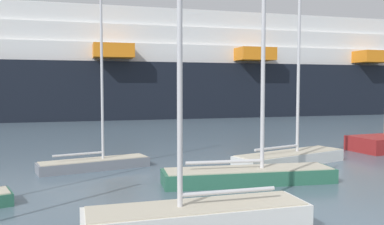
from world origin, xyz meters
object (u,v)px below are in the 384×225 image
Objects in this scene: sailboat_2 at (197,215)px; sailboat_5 at (290,155)px; sailboat_0 at (249,169)px; sailboat_6 at (95,161)px; cruise_ship at (106,69)px.

sailboat_2 is 11.40m from sailboat_5.
sailboat_0 is 1.21× the size of sailboat_2.
sailboat_5 is 1.19× the size of sailboat_6.
cruise_ship is (2.18, 47.86, 5.95)m from sailboat_2.
sailboat_6 is at bearing -77.03° from sailboat_2.
cruise_ship is at bearing 99.10° from sailboat_0.
sailboat_2 reaches higher than sailboat_5.
sailboat_6 is at bearing 153.99° from sailboat_5.
sailboat_0 is at bearing -126.86° from sailboat_2.
sailboat_6 is 38.54m from cruise_ship.
sailboat_6 is (-6.09, 4.94, -0.19)m from sailboat_0.
cruise_ship reaches higher than sailboat_6.
sailboat_6 is (-9.96, 1.79, -0.08)m from sailboat_5.
cruise_ship reaches higher than sailboat_5.
sailboat_6 is (-2.10, 10.05, -0.13)m from sailboat_2.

